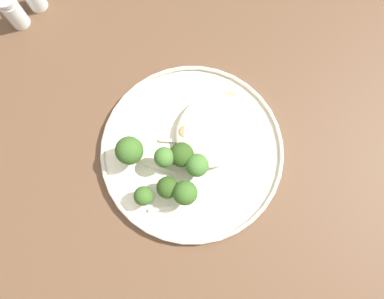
{
  "coord_description": "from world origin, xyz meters",
  "views": [
    {
      "loc": [
        -0.06,
        -0.08,
        1.34
      ],
      "look_at": [
        0.05,
        0.01,
        0.76
      ],
      "focal_mm": 35.86,
      "sensor_mm": 36.0,
      "label": 1
    }
  ],
  "objects_px": {
    "broccoli_floret_center_pile": "(144,196)",
    "broccoli_floret_right_tilted": "(181,155)",
    "seared_scallop_right_edge": "(228,125)",
    "broccoli_floret_beside_noodles": "(164,158)",
    "broccoli_floret_front_edge": "(129,151)",
    "broccoli_floret_rear_charred": "(166,186)",
    "salt_shaker": "(13,11)",
    "dinner_plate": "(192,151)",
    "seared_scallop_left_edge": "(207,138)",
    "broccoli_floret_split_head": "(185,193)",
    "seared_scallop_center_golden": "(228,100)",
    "seared_scallop_half_hidden": "(187,133)",
    "broccoli_floret_tall_stalk": "(197,166)"
  },
  "relations": [
    {
      "from": "seared_scallop_half_hidden",
      "to": "broccoli_floret_front_edge",
      "type": "distance_m",
      "value": 0.1
    },
    {
      "from": "dinner_plate",
      "to": "seared_scallop_center_golden",
      "type": "xyz_separation_m",
      "value": [
        0.1,
        0.01,
        0.01
      ]
    },
    {
      "from": "seared_scallop_left_edge",
      "to": "broccoli_floret_right_tilted",
      "type": "distance_m",
      "value": 0.05
    },
    {
      "from": "broccoli_floret_rear_charred",
      "to": "seared_scallop_right_edge",
      "type": "bearing_deg",
      "value": -4.31
    },
    {
      "from": "broccoli_floret_center_pile",
      "to": "broccoli_floret_right_tilted",
      "type": "relative_size",
      "value": 0.84
    },
    {
      "from": "broccoli_floret_rear_charred",
      "to": "broccoli_floret_split_head",
      "type": "distance_m",
      "value": 0.03
    },
    {
      "from": "seared_scallop_center_golden",
      "to": "broccoli_floret_rear_charred",
      "type": "height_order",
      "value": "broccoli_floret_rear_charred"
    },
    {
      "from": "broccoli_floret_tall_stalk",
      "to": "seared_scallop_half_hidden",
      "type": "bearing_deg",
      "value": 54.15
    },
    {
      "from": "seared_scallop_center_golden",
      "to": "broccoli_floret_tall_stalk",
      "type": "relative_size",
      "value": 0.59
    },
    {
      "from": "seared_scallop_right_edge",
      "to": "seared_scallop_left_edge",
      "type": "height_order",
      "value": "seared_scallop_left_edge"
    },
    {
      "from": "seared_scallop_left_edge",
      "to": "broccoli_floret_right_tilted",
      "type": "relative_size",
      "value": 0.46
    },
    {
      "from": "seared_scallop_half_hidden",
      "to": "broccoli_floret_tall_stalk",
      "type": "xyz_separation_m",
      "value": [
        -0.03,
        -0.05,
        0.02
      ]
    },
    {
      "from": "seared_scallop_right_edge",
      "to": "broccoli_floret_beside_noodles",
      "type": "bearing_deg",
      "value": 160.17
    },
    {
      "from": "broccoli_floret_rear_charred",
      "to": "dinner_plate",
      "type": "bearing_deg",
      "value": 6.68
    },
    {
      "from": "seared_scallop_half_hidden",
      "to": "seared_scallop_left_edge",
      "type": "distance_m",
      "value": 0.03
    },
    {
      "from": "seared_scallop_left_edge",
      "to": "broccoli_floret_tall_stalk",
      "type": "xyz_separation_m",
      "value": [
        -0.05,
        -0.02,
        0.02
      ]
    },
    {
      "from": "seared_scallop_left_edge",
      "to": "salt_shaker",
      "type": "height_order",
      "value": "salt_shaker"
    },
    {
      "from": "dinner_plate",
      "to": "seared_scallop_center_golden",
      "type": "distance_m",
      "value": 0.1
    },
    {
      "from": "dinner_plate",
      "to": "broccoli_floret_right_tilted",
      "type": "bearing_deg",
      "value": 168.94
    },
    {
      "from": "broccoli_floret_right_tilted",
      "to": "broccoli_floret_front_edge",
      "type": "bearing_deg",
      "value": 126.34
    },
    {
      "from": "dinner_plate",
      "to": "broccoli_floret_split_head",
      "type": "relative_size",
      "value": 5.28
    },
    {
      "from": "seared_scallop_left_edge",
      "to": "broccoli_floret_rear_charred",
      "type": "relative_size",
      "value": 0.5
    },
    {
      "from": "dinner_plate",
      "to": "broccoli_floret_right_tilted",
      "type": "height_order",
      "value": "broccoli_floret_right_tilted"
    },
    {
      "from": "dinner_plate",
      "to": "seared_scallop_half_hidden",
      "type": "bearing_deg",
      "value": 54.72
    },
    {
      "from": "seared_scallop_right_edge",
      "to": "broccoli_floret_front_edge",
      "type": "distance_m",
      "value": 0.16
    },
    {
      "from": "seared_scallop_right_edge",
      "to": "broccoli_floret_beside_noodles",
      "type": "height_order",
      "value": "broccoli_floret_beside_noodles"
    },
    {
      "from": "seared_scallop_center_golden",
      "to": "broccoli_floret_center_pile",
      "type": "xyz_separation_m",
      "value": [
        -0.2,
        0.0,
        0.02
      ]
    },
    {
      "from": "seared_scallop_right_edge",
      "to": "broccoli_floret_split_head",
      "type": "height_order",
      "value": "broccoli_floret_split_head"
    },
    {
      "from": "broccoli_floret_center_pile",
      "to": "salt_shaker",
      "type": "relative_size",
      "value": 0.62
    },
    {
      "from": "broccoli_floret_split_head",
      "to": "broccoli_floret_tall_stalk",
      "type": "bearing_deg",
      "value": 17.03
    },
    {
      "from": "broccoli_floret_center_pile",
      "to": "seared_scallop_right_edge",
      "type": "bearing_deg",
      "value": -8.84
    },
    {
      "from": "broccoli_floret_rear_charred",
      "to": "broccoli_floret_beside_noodles",
      "type": "height_order",
      "value": "broccoli_floret_beside_noodles"
    },
    {
      "from": "dinner_plate",
      "to": "seared_scallop_half_hidden",
      "type": "relative_size",
      "value": 11.42
    },
    {
      "from": "broccoli_floret_right_tilted",
      "to": "broccoli_floret_split_head",
      "type": "xyz_separation_m",
      "value": [
        -0.04,
        -0.04,
        0.01
      ]
    },
    {
      "from": "seared_scallop_half_hidden",
      "to": "seared_scallop_left_edge",
      "type": "relative_size",
      "value": 1.11
    },
    {
      "from": "broccoli_floret_center_pile",
      "to": "seared_scallop_half_hidden",
      "type": "bearing_deg",
      "value": 7.1
    },
    {
      "from": "seared_scallop_left_edge",
      "to": "broccoli_floret_rear_charred",
      "type": "bearing_deg",
      "value": -179.01
    },
    {
      "from": "salt_shaker",
      "to": "broccoli_floret_right_tilted",
      "type": "bearing_deg",
      "value": -91.59
    },
    {
      "from": "seared_scallop_left_edge",
      "to": "broccoli_floret_center_pile",
      "type": "bearing_deg",
      "value": 173.75
    },
    {
      "from": "broccoli_floret_rear_charred",
      "to": "salt_shaker",
      "type": "bearing_deg",
      "value": 81.02
    },
    {
      "from": "dinner_plate",
      "to": "seared_scallop_right_edge",
      "type": "relative_size",
      "value": 9.1
    },
    {
      "from": "dinner_plate",
      "to": "broccoli_floret_tall_stalk",
      "type": "height_order",
      "value": "broccoli_floret_tall_stalk"
    },
    {
      "from": "broccoli_floret_beside_noodles",
      "to": "broccoli_floret_tall_stalk",
      "type": "bearing_deg",
      "value": -63.39
    },
    {
      "from": "broccoli_floret_front_edge",
      "to": "broccoli_floret_right_tilted",
      "type": "height_order",
      "value": "broccoli_floret_front_edge"
    },
    {
      "from": "broccoli_floret_front_edge",
      "to": "seared_scallop_right_edge",
      "type": "bearing_deg",
      "value": -32.43
    },
    {
      "from": "broccoli_floret_right_tilted",
      "to": "seared_scallop_right_edge",
      "type": "bearing_deg",
      "value": -14.49
    },
    {
      "from": "broccoli_floret_center_pile",
      "to": "broccoli_floret_split_head",
      "type": "height_order",
      "value": "broccoli_floret_split_head"
    },
    {
      "from": "seared_scallop_half_hidden",
      "to": "salt_shaker",
      "type": "height_order",
      "value": "salt_shaker"
    },
    {
      "from": "broccoli_floret_rear_charred",
      "to": "salt_shaker",
      "type": "distance_m",
      "value": 0.39
    },
    {
      "from": "broccoli_floret_rear_charred",
      "to": "broccoli_floret_center_pile",
      "type": "relative_size",
      "value": 1.1
    }
  ]
}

